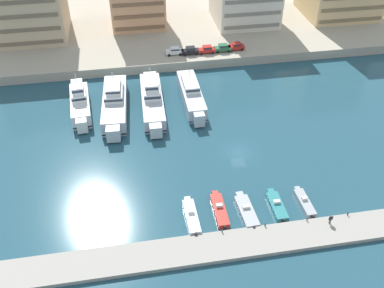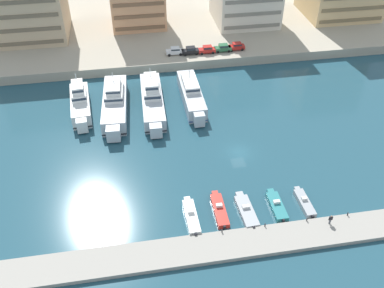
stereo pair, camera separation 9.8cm
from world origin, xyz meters
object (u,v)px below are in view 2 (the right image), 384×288
(car_green_center_left, at_px, (223,48))
(motorboat_grey_center, at_px, (304,203))
(yacht_white_far_left, at_px, (80,103))
(motorboat_white_far_left, at_px, (191,217))
(yacht_silver_mid_left, at_px, (152,99))
(motorboat_teal_center_left, at_px, (277,206))
(pedestrian_near_edge, at_px, (331,219))
(car_red_mid_left, at_px, (207,49))
(motorboat_red_left, at_px, (219,210))
(car_black_left, at_px, (190,50))
(yacht_silver_center_left, at_px, (191,94))
(motorboat_grey_mid_left, at_px, (246,211))
(car_red_center, at_px, (236,46))
(car_white_far_left, at_px, (175,51))
(yacht_silver_left, at_px, (115,102))

(car_green_center_left, bearing_deg, motorboat_grey_center, -87.59)
(yacht_white_far_left, distance_m, motorboat_white_far_left, 36.77)
(yacht_silver_mid_left, height_order, motorboat_teal_center_left, yacht_silver_mid_left)
(pedestrian_near_edge, bearing_deg, motorboat_grey_center, 112.62)
(yacht_white_far_left, bearing_deg, car_red_mid_left, 29.77)
(motorboat_red_left, xyz_separation_m, car_black_left, (3.46, 48.59, 2.74))
(yacht_silver_center_left, bearing_deg, yacht_silver_mid_left, -175.58)
(motorboat_grey_mid_left, xyz_separation_m, car_black_left, (-0.59, 49.47, 2.74))
(pedestrian_near_edge, bearing_deg, motorboat_white_far_left, 166.40)
(car_black_left, bearing_deg, motorboat_white_far_left, -99.25)
(car_red_mid_left, xyz_separation_m, car_red_center, (7.38, 0.47, 0.00))
(yacht_silver_mid_left, relative_size, motorboat_red_left, 2.77)
(car_green_center_left, bearing_deg, motorboat_white_far_left, -108.00)
(car_green_center_left, distance_m, pedestrian_near_edge, 54.50)
(yacht_silver_center_left, height_order, motorboat_red_left, yacht_silver_center_left)
(motorboat_grey_mid_left, height_order, pedestrian_near_edge, pedestrian_near_edge)
(motorboat_grey_mid_left, height_order, car_white_far_left, car_white_far_left)
(motorboat_red_left, xyz_separation_m, car_green_center_left, (11.49, 48.69, 2.74))
(yacht_silver_center_left, height_order, motorboat_white_far_left, yacht_silver_center_left)
(yacht_silver_mid_left, relative_size, car_red_mid_left, 5.15)
(motorboat_teal_center_left, height_order, car_red_center, car_red_center)
(motorboat_grey_center, bearing_deg, motorboat_teal_center_left, 178.66)
(motorboat_grey_center, bearing_deg, yacht_silver_mid_left, 123.76)
(motorboat_red_left, bearing_deg, motorboat_grey_mid_left, -12.32)
(yacht_silver_center_left, bearing_deg, pedestrian_near_edge, -68.22)
(yacht_silver_center_left, relative_size, car_green_center_left, 4.56)
(motorboat_grey_center, relative_size, car_white_far_left, 1.60)
(yacht_white_far_left, bearing_deg, yacht_silver_mid_left, -3.33)
(car_white_far_left, distance_m, car_red_mid_left, 7.79)
(motorboat_red_left, relative_size, car_white_far_left, 1.85)
(yacht_silver_left, xyz_separation_m, yacht_silver_center_left, (15.95, 0.66, -0.24))
(motorboat_grey_mid_left, relative_size, motorboat_teal_center_left, 1.12)
(motorboat_red_left, bearing_deg, motorboat_teal_center_left, -4.17)
(motorboat_white_far_left, distance_m, car_black_left, 50.06)
(yacht_white_far_left, relative_size, motorboat_grey_mid_left, 2.03)
(yacht_white_far_left, xyz_separation_m, yacht_silver_left, (6.93, -0.87, -0.06))
(car_red_center, bearing_deg, car_white_far_left, 179.59)
(yacht_silver_left, bearing_deg, pedestrian_near_edge, -49.77)
(motorboat_grey_center, bearing_deg, motorboat_grey_mid_left, -179.28)
(car_green_center_left, bearing_deg, car_white_far_left, 178.22)
(motorboat_teal_center_left, bearing_deg, motorboat_grey_center, -1.34)
(car_red_center, height_order, pedestrian_near_edge, car_red_center)
(motorboat_red_left, bearing_deg, yacht_silver_center_left, 88.49)
(yacht_silver_left, height_order, car_red_center, yacht_silver_left)
(motorboat_red_left, height_order, motorboat_grey_mid_left, motorboat_red_left)
(car_black_left, bearing_deg, car_green_center_left, 0.72)
(motorboat_teal_center_left, bearing_deg, yacht_silver_mid_left, 117.76)
(motorboat_grey_mid_left, relative_size, car_red_center, 1.87)
(motorboat_teal_center_left, bearing_deg, motorboat_grey_mid_left, -177.42)
(motorboat_red_left, relative_size, car_black_left, 1.86)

